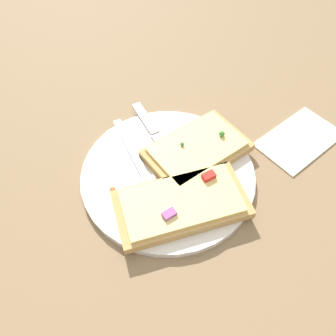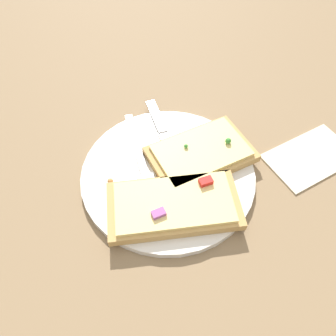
{
  "view_description": "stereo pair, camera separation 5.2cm",
  "coord_description": "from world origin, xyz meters",
  "px_view_note": "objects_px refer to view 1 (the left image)",
  "views": [
    {
      "loc": [
        -0.2,
        -0.24,
        0.44
      ],
      "look_at": [
        0.0,
        0.0,
        0.02
      ],
      "focal_mm": 35.0,
      "sensor_mm": 36.0,
      "label": 1
    },
    {
      "loc": [
        -0.15,
        -0.27,
        0.44
      ],
      "look_at": [
        0.0,
        0.0,
        0.02
      ],
      "focal_mm": 35.0,
      "sensor_mm": 36.0,
      "label": 2
    }
  ],
  "objects_px": {
    "knife": "(158,137)",
    "napkin": "(299,139)",
    "fork": "(143,171)",
    "pizza_slice_corner": "(196,148)",
    "pizza_slice_main": "(181,203)",
    "plate": "(168,174)"
  },
  "relations": [
    {
      "from": "pizza_slice_main",
      "to": "fork",
      "type": "bearing_deg",
      "value": 116.49
    },
    {
      "from": "knife",
      "to": "napkin",
      "type": "relative_size",
      "value": 1.46
    },
    {
      "from": "fork",
      "to": "napkin",
      "type": "relative_size",
      "value": 1.45
    },
    {
      "from": "fork",
      "to": "pizza_slice_main",
      "type": "height_order",
      "value": "pizza_slice_main"
    },
    {
      "from": "plate",
      "to": "knife",
      "type": "bearing_deg",
      "value": 64.89
    },
    {
      "from": "pizza_slice_main",
      "to": "knife",
      "type": "bearing_deg",
      "value": 88.21
    },
    {
      "from": "pizza_slice_corner",
      "to": "knife",
      "type": "bearing_deg",
      "value": 117.75
    },
    {
      "from": "fork",
      "to": "pizza_slice_main",
      "type": "relative_size",
      "value": 1.01
    },
    {
      "from": "fork",
      "to": "pizza_slice_corner",
      "type": "distance_m",
      "value": 0.1
    },
    {
      "from": "knife",
      "to": "napkin",
      "type": "bearing_deg",
      "value": 63.95
    },
    {
      "from": "pizza_slice_corner",
      "to": "napkin",
      "type": "bearing_deg",
      "value": -25.26
    },
    {
      "from": "pizza_slice_main",
      "to": "napkin",
      "type": "height_order",
      "value": "pizza_slice_main"
    },
    {
      "from": "plate",
      "to": "fork",
      "type": "height_order",
      "value": "fork"
    },
    {
      "from": "fork",
      "to": "knife",
      "type": "xyz_separation_m",
      "value": [
        0.06,
        0.04,
        -0.0
      ]
    },
    {
      "from": "plate",
      "to": "fork",
      "type": "relative_size",
      "value": 1.28
    },
    {
      "from": "fork",
      "to": "napkin",
      "type": "distance_m",
      "value": 0.29
    },
    {
      "from": "fork",
      "to": "pizza_slice_corner",
      "type": "bearing_deg",
      "value": 91.36
    },
    {
      "from": "pizza_slice_corner",
      "to": "napkin",
      "type": "distance_m",
      "value": 0.19
    },
    {
      "from": "knife",
      "to": "napkin",
      "type": "xyz_separation_m",
      "value": [
        0.2,
        -0.15,
        -0.01
      ]
    },
    {
      "from": "plate",
      "to": "napkin",
      "type": "height_order",
      "value": "plate"
    },
    {
      "from": "plate",
      "to": "pizza_slice_corner",
      "type": "distance_m",
      "value": 0.06
    },
    {
      "from": "fork",
      "to": "napkin",
      "type": "bearing_deg",
      "value": 81.55
    }
  ]
}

